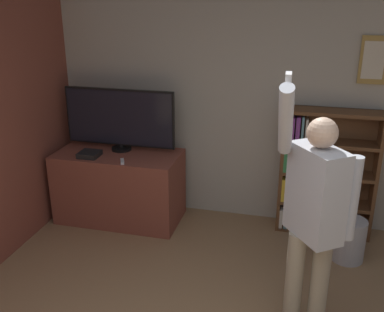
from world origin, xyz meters
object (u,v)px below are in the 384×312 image
Objects in this scene: bookshelf at (318,171)px; waste_bin at (349,240)px; television at (120,119)px; person at (314,213)px; game_console at (89,154)px.

waste_bin is at bearing -57.77° from bookshelf.
bookshelf is at bearing 4.50° from television.
person reaches higher than waste_bin.
waste_bin is at bearing -8.19° from television.
game_console is (-0.25, -0.28, -0.33)m from television.
waste_bin is (0.40, 1.16, -0.82)m from person.
person is at bearing -36.32° from television.
person reaches higher than game_console.
bookshelf is (2.13, 0.17, -0.47)m from television.
person is (-0.07, -1.68, 0.35)m from bookshelf.
person is 1.48m from waste_bin.
bookshelf reaches higher than game_console.
waste_bin is (2.71, -0.07, -0.61)m from game_console.
bookshelf is 3.21× the size of waste_bin.
person is 4.83× the size of waste_bin.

